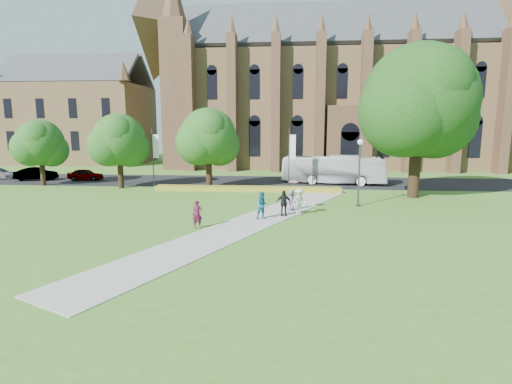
# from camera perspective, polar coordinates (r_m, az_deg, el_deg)

# --- Properties ---
(ground) EXTENTS (160.00, 160.00, 0.00)m
(ground) POSITION_cam_1_polar(r_m,az_deg,el_deg) (25.70, -0.09, -4.60)
(ground) COLOR #476F21
(ground) RESTS_ON ground
(road) EXTENTS (160.00, 10.00, 0.02)m
(road) POSITION_cam_1_polar(r_m,az_deg,el_deg) (45.32, 2.19, 1.48)
(road) COLOR black
(road) RESTS_ON ground
(footpath) EXTENTS (15.58, 28.54, 0.04)m
(footpath) POSITION_cam_1_polar(r_m,az_deg,el_deg) (26.66, 0.11, -4.04)
(footpath) COLOR #B2B2A8
(footpath) RESTS_ON ground
(flower_hedge) EXTENTS (18.00, 1.40, 0.45)m
(flower_hedge) POSITION_cam_1_polar(r_m,az_deg,el_deg) (38.74, -1.28, 0.47)
(flower_hedge) COLOR gold
(flower_hedge) RESTS_ON ground
(cathedral) EXTENTS (52.60, 18.25, 28.00)m
(cathedral) POSITION_cam_1_polar(r_m,az_deg,el_deg) (65.39, 12.28, 15.07)
(cathedral) COLOR brown
(cathedral) RESTS_ON ground
(building_west) EXTENTS (22.00, 14.00, 18.30)m
(building_west) POSITION_cam_1_polar(r_m,az_deg,el_deg) (76.10, -23.82, 10.81)
(building_west) COLOR brown
(building_west) RESTS_ON ground
(streetlamp) EXTENTS (0.44, 0.44, 5.24)m
(streetlamp) POSITION_cam_1_polar(r_m,az_deg,el_deg) (31.91, 14.56, 3.83)
(streetlamp) COLOR #38383D
(streetlamp) RESTS_ON ground
(large_tree) EXTENTS (9.60, 9.60, 13.20)m
(large_tree) POSITION_cam_1_polar(r_m,az_deg,el_deg) (37.49, 22.25, 11.98)
(large_tree) COLOR #332114
(large_tree) RESTS_ON ground
(street_tree_0) EXTENTS (5.20, 5.20, 7.50)m
(street_tree_0) POSITION_cam_1_polar(r_m,az_deg,el_deg) (42.52, -19.01, 7.05)
(street_tree_0) COLOR #332114
(street_tree_0) RESTS_ON ground
(street_tree_1) EXTENTS (5.60, 5.60, 8.05)m
(street_tree_1) POSITION_cam_1_polar(r_m,az_deg,el_deg) (40.21, -6.83, 7.88)
(street_tree_1) COLOR #332114
(street_tree_1) RESTS_ON ground
(street_tree_2) EXTENTS (4.80, 4.80, 6.95)m
(street_tree_2) POSITION_cam_1_polar(r_m,az_deg,el_deg) (47.74, -28.46, 6.21)
(street_tree_2) COLOR #332114
(street_tree_2) RESTS_ON ground
(banner_pole_0) EXTENTS (0.70, 0.10, 6.00)m
(banner_pole_0) POSITION_cam_1_polar(r_m,az_deg,el_deg) (40.14, 4.89, 5.29)
(banner_pole_0) COLOR #38383D
(banner_pole_0) RESTS_ON ground
(banner_pole_1) EXTENTS (0.70, 0.10, 6.00)m
(banner_pole_1) POSITION_cam_1_polar(r_m,az_deg,el_deg) (42.55, -14.40, 5.26)
(banner_pole_1) COLOR #38383D
(banner_pole_1) RESTS_ON ground
(tour_coach) EXTENTS (11.45, 4.35, 3.11)m
(tour_coach) POSITION_cam_1_polar(r_m,az_deg,el_deg) (44.36, 11.00, 3.18)
(tour_coach) COLOR silver
(tour_coach) RESTS_ON road
(car_0) EXTENTS (4.01, 1.80, 1.34)m
(car_0) POSITION_cam_1_polar(r_m,az_deg,el_deg) (50.45, -23.18, 2.31)
(car_0) COLOR gray
(car_0) RESTS_ON road
(car_1) EXTENTS (4.74, 2.58, 1.48)m
(car_1) POSITION_cam_1_polar(r_m,az_deg,el_deg) (52.99, -28.90, 2.28)
(car_1) COLOR gray
(car_1) RESTS_ON road
(pedestrian_0) EXTENTS (0.71, 0.57, 1.69)m
(pedestrian_0) POSITION_cam_1_polar(r_m,az_deg,el_deg) (24.68, -8.38, -3.17)
(pedestrian_0) COLOR #511230
(pedestrian_0) RESTS_ON footpath
(pedestrian_1) EXTENTS (1.10, 0.99, 1.87)m
(pedestrian_1) POSITION_cam_1_polar(r_m,az_deg,el_deg) (26.71, 0.95, -1.92)
(pedestrian_1) COLOR #195F80
(pedestrian_1) RESTS_ON footpath
(pedestrian_2) EXTENTS (1.41, 1.26, 1.90)m
(pedestrian_2) POSITION_cam_1_polar(r_m,az_deg,el_deg) (28.20, 6.19, -1.34)
(pedestrian_2) COLOR #B9B9B9
(pedestrian_2) RESTS_ON footpath
(pedestrian_3) EXTENTS (1.10, 0.54, 1.81)m
(pedestrian_3) POSITION_cam_1_polar(r_m,az_deg,el_deg) (27.75, 3.96, -1.58)
(pedestrian_3) COLOR black
(pedestrian_3) RESTS_ON footpath
(pedestrian_4) EXTENTS (0.88, 0.88, 1.54)m
(pedestrian_4) POSITION_cam_1_polar(r_m,az_deg,el_deg) (29.65, 5.04, -1.15)
(pedestrian_4) COLOR slate
(pedestrian_4) RESTS_ON footpath
(parasol) EXTENTS (0.81, 0.81, 0.63)m
(parasol) POSITION_cam_1_polar(r_m,az_deg,el_deg) (29.58, 5.42, 0.95)
(parasol) COLOR #CC90AC
(parasol) RESTS_ON pedestrian_4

